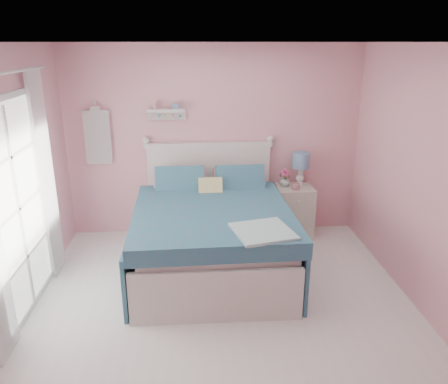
{
  "coord_description": "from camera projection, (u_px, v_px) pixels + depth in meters",
  "views": [
    {
      "loc": [
        -0.24,
        -3.63,
        2.6
      ],
      "look_at": [
        0.07,
        1.2,
        0.93
      ],
      "focal_mm": 35.0,
      "sensor_mm": 36.0,
      "label": 1
    }
  ],
  "objects": [
    {
      "name": "floor",
      "position": [
        224.0,
        322.0,
        4.28
      ],
      "size": [
        4.5,
        4.5,
        0.0
      ],
      "primitive_type": "plane",
      "color": "white",
      "rests_on": "ground"
    },
    {
      "name": "room_shell",
      "position": [
        225.0,
        166.0,
        3.77
      ],
      "size": [
        4.5,
        4.5,
        4.5
      ],
      "color": "pink",
      "rests_on": "floor"
    },
    {
      "name": "bed",
      "position": [
        212.0,
        235.0,
        5.2
      ],
      "size": [
        1.82,
        2.27,
        1.3
      ],
      "rotation": [
        0.0,
        0.0,
        0.03
      ],
      "color": "silver",
      "rests_on": "floor"
    },
    {
      "name": "nightstand",
      "position": [
        294.0,
        211.0,
        6.11
      ],
      "size": [
        0.49,
        0.49,
        0.71
      ],
      "color": "beige",
      "rests_on": "floor"
    },
    {
      "name": "table_lamp",
      "position": [
        301.0,
        163.0,
        5.95
      ],
      "size": [
        0.23,
        0.23,
        0.47
      ],
      "color": "white",
      "rests_on": "nightstand"
    },
    {
      "name": "vase",
      "position": [
        285.0,
        181.0,
        6.01
      ],
      "size": [
        0.17,
        0.17,
        0.15
      ],
      "primitive_type": "imported",
      "rotation": [
        0.0,
        0.0,
        0.21
      ],
      "color": "#B7C3BF",
      "rests_on": "nightstand"
    },
    {
      "name": "teacup",
      "position": [
        296.0,
        186.0,
        5.88
      ],
      "size": [
        0.12,
        0.12,
        0.09
      ],
      "primitive_type": "imported",
      "rotation": [
        0.0,
        0.0,
        -0.09
      ],
      "color": "#CB888B",
      "rests_on": "nightstand"
    },
    {
      "name": "roses",
      "position": [
        285.0,
        173.0,
        5.97
      ],
      "size": [
        0.14,
        0.11,
        0.12
      ],
      "color": "#DF4C89",
      "rests_on": "vase"
    },
    {
      "name": "wall_shelf",
      "position": [
        166.0,
        111.0,
        5.75
      ],
      "size": [
        0.5,
        0.15,
        0.25
      ],
      "color": "silver",
      "rests_on": "room_shell"
    },
    {
      "name": "hanging_dress",
      "position": [
        98.0,
        137.0,
        5.79
      ],
      "size": [
        0.34,
        0.03,
        0.72
      ],
      "primitive_type": "cube",
      "color": "white",
      "rests_on": "room_shell"
    },
    {
      "name": "french_door",
      "position": [
        18.0,
        210.0,
        4.19
      ],
      "size": [
        0.04,
        1.32,
        2.16
      ],
      "color": "silver",
      "rests_on": "floor"
    },
    {
      "name": "curtain_far",
      "position": [
        46.0,
        176.0,
        4.86
      ],
      "size": [
        0.04,
        0.4,
        2.32
      ],
      "primitive_type": "cube",
      "color": "white",
      "rests_on": "floor"
    }
  ]
}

